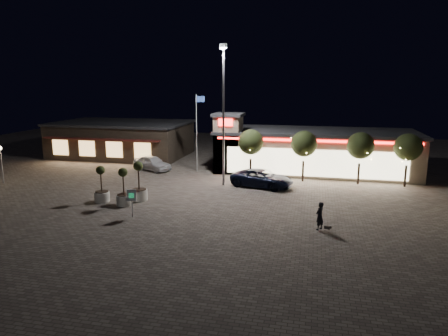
% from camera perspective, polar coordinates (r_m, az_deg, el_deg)
% --- Properties ---
extents(ground, '(90.00, 90.00, 0.00)m').
position_cam_1_polar(ground, '(29.64, -7.36, -5.93)').
color(ground, '#6C6157').
rests_on(ground, ground).
extents(retail_building, '(20.40, 8.40, 6.10)m').
position_cam_1_polar(retail_building, '(42.79, 12.16, 2.51)').
color(retail_building, gray).
rests_on(retail_building, ground).
extents(restaurant_building, '(16.40, 11.00, 4.30)m').
position_cam_1_polar(restaurant_building, '(52.65, -14.32, 4.10)').
color(restaurant_building, '#382D23').
rests_on(restaurant_building, ground).
extents(floodlight_pole, '(0.60, 0.40, 12.38)m').
position_cam_1_polar(floodlight_pole, '(35.37, -0.08, 8.68)').
color(floodlight_pole, gray).
rests_on(floodlight_pole, ground).
extents(flagpole, '(0.95, 0.10, 8.00)m').
position_cam_1_polar(flagpole, '(41.38, -3.82, 5.98)').
color(flagpole, white).
rests_on(flagpole, ground).
extents(lamp_post_west, '(0.36, 0.36, 3.48)m').
position_cam_1_polar(lamp_post_west, '(41.81, -29.28, 1.35)').
color(lamp_post_west, gray).
rests_on(lamp_post_west, ground).
extents(string_tree_a, '(2.42, 2.42, 4.79)m').
position_cam_1_polar(string_tree_a, '(38.28, 3.85, 3.70)').
color(string_tree_a, '#332319').
rests_on(string_tree_a, ground).
extents(string_tree_b, '(2.42, 2.42, 4.79)m').
position_cam_1_polar(string_tree_b, '(37.84, 11.36, 3.40)').
color(string_tree_b, '#332319').
rests_on(string_tree_b, ground).
extents(string_tree_c, '(2.42, 2.42, 4.79)m').
position_cam_1_polar(string_tree_c, '(38.05, 18.92, 3.03)').
color(string_tree_c, '#332319').
rests_on(string_tree_c, ground).
extents(string_tree_d, '(2.42, 2.42, 4.79)m').
position_cam_1_polar(string_tree_d, '(38.68, 24.81, 2.70)').
color(string_tree_d, '#332319').
rests_on(string_tree_d, ground).
extents(pickup_truck, '(5.99, 3.79, 1.54)m').
position_cam_1_polar(pickup_truck, '(35.74, 5.45, -1.48)').
color(pickup_truck, black).
rests_on(pickup_truck, ground).
extents(white_sedan, '(4.93, 3.66, 1.56)m').
position_cam_1_polar(white_sedan, '(43.06, -10.23, 0.72)').
color(white_sedan, silver).
rests_on(white_sedan, ground).
extents(pedestrian, '(0.73, 0.79, 1.80)m').
position_cam_1_polar(pedestrian, '(26.00, 13.51, -6.68)').
color(pedestrian, black).
rests_on(pedestrian, ground).
extents(dog, '(0.47, 0.30, 0.26)m').
position_cam_1_polar(dog, '(26.06, 14.68, -8.21)').
color(dog, '#59514C').
rests_on(dog, ground).
extents(planter_left, '(1.17, 1.17, 2.87)m').
position_cam_1_polar(planter_left, '(32.54, -17.07, -3.11)').
color(planter_left, silver).
rests_on(planter_left, ground).
extents(planter_mid, '(1.18, 1.18, 2.91)m').
position_cam_1_polar(planter_mid, '(31.17, -14.10, -3.58)').
color(planter_mid, silver).
rests_on(planter_mid, ground).
extents(planter_right, '(1.28, 1.28, 3.14)m').
position_cam_1_polar(planter_right, '(32.18, -12.03, -2.86)').
color(planter_right, silver).
rests_on(planter_right, ground).
extents(valet_sign, '(0.64, 0.20, 1.96)m').
position_cam_1_polar(valet_sign, '(28.23, -13.05, -4.16)').
color(valet_sign, gray).
rests_on(valet_sign, ground).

